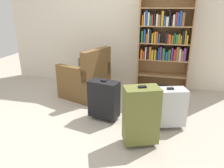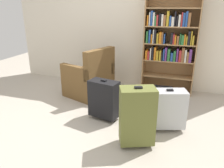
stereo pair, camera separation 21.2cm
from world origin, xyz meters
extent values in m
plane|color=#B2A899|center=(0.00, 0.00, 0.00)|extent=(8.32, 8.32, 0.00)
cube|color=beige|center=(0.00, 1.83, 1.30)|extent=(4.76, 0.10, 2.60)
cube|color=#A87F51|center=(0.45, 1.60, 0.92)|extent=(0.02, 0.32, 1.85)
cube|color=#A87F51|center=(1.37, 1.60, 0.92)|extent=(0.02, 0.32, 1.85)
cube|color=#A87F51|center=(0.91, 1.75, 0.92)|extent=(0.94, 0.02, 1.85)
cube|color=#A87F51|center=(0.91, 1.60, 0.01)|extent=(0.90, 0.30, 0.02)
cube|color=#A87F51|center=(0.91, 1.60, 0.32)|extent=(0.90, 0.30, 0.02)
cube|color=#A87F51|center=(0.91, 1.60, 0.63)|extent=(0.90, 0.30, 0.02)
cube|color=#A87F51|center=(0.91, 1.60, 0.93)|extent=(0.90, 0.30, 0.02)
cube|color=#A87F51|center=(0.91, 1.60, 1.24)|extent=(0.90, 0.30, 0.02)
cube|color=#A87F51|center=(0.91, 1.60, 1.55)|extent=(0.90, 0.30, 0.02)
cube|color=orange|center=(0.51, 1.56, 0.72)|extent=(0.04, 0.21, 0.17)
cube|color=#B22D2D|center=(0.55, 1.54, 0.71)|extent=(0.03, 0.19, 0.15)
cube|color=silver|center=(0.59, 1.57, 0.74)|extent=(0.02, 0.23, 0.22)
cube|color=black|center=(0.63, 1.55, 0.76)|extent=(0.03, 0.21, 0.24)
cube|color=orange|center=(0.67, 1.58, 0.75)|extent=(0.03, 0.25, 0.23)
cube|color=gold|center=(0.71, 1.54, 0.72)|extent=(0.04, 0.18, 0.17)
cube|color=gold|center=(0.76, 1.54, 0.72)|extent=(0.03, 0.18, 0.18)
cube|color=black|center=(0.80, 1.55, 0.72)|extent=(0.02, 0.20, 0.16)
cube|color=#264C99|center=(0.83, 1.58, 0.74)|extent=(0.02, 0.25, 0.22)
cube|color=#66337F|center=(0.86, 1.57, 0.76)|extent=(0.03, 0.23, 0.24)
cube|color=#2D7238|center=(0.91, 1.58, 0.74)|extent=(0.04, 0.26, 0.22)
cube|color=#264C99|center=(0.97, 1.57, 0.71)|extent=(0.04, 0.23, 0.16)
cube|color=#2D7238|center=(1.02, 1.54, 0.73)|extent=(0.04, 0.17, 0.19)
cube|color=#66337F|center=(1.06, 1.57, 0.75)|extent=(0.03, 0.24, 0.23)
cube|color=#B22D2D|center=(1.11, 1.56, 0.74)|extent=(0.04, 0.22, 0.21)
cube|color=brown|center=(1.16, 1.55, 0.76)|extent=(0.04, 0.20, 0.25)
cube|color=silver|center=(1.20, 1.57, 0.75)|extent=(0.03, 0.23, 0.22)
cube|color=brown|center=(1.24, 1.57, 0.73)|extent=(0.03, 0.25, 0.18)
cube|color=#66337F|center=(1.28, 1.56, 0.75)|extent=(0.04, 0.22, 0.23)
cube|color=#2D7238|center=(0.51, 1.58, 1.05)|extent=(0.03, 0.25, 0.21)
cube|color=#264C99|center=(0.55, 1.55, 1.06)|extent=(0.03, 0.20, 0.24)
cube|color=orange|center=(0.59, 1.55, 1.02)|extent=(0.02, 0.20, 0.16)
cube|color=silver|center=(0.62, 1.57, 1.07)|extent=(0.02, 0.23, 0.25)
cube|color=black|center=(0.65, 1.57, 1.07)|extent=(0.03, 0.24, 0.25)
cube|color=gold|center=(0.69, 1.54, 1.03)|extent=(0.03, 0.18, 0.18)
cube|color=orange|center=(0.74, 1.54, 1.04)|extent=(0.04, 0.18, 0.20)
cube|color=brown|center=(0.78, 1.58, 1.04)|extent=(0.02, 0.27, 0.20)
cube|color=#264C99|center=(0.81, 1.57, 1.03)|extent=(0.02, 0.24, 0.17)
cube|color=black|center=(0.94, 1.54, 1.04)|extent=(0.04, 0.19, 0.20)
cube|color=#B22D2D|center=(0.97, 1.58, 1.03)|extent=(0.02, 0.26, 0.17)
cube|color=orange|center=(1.00, 1.56, 1.02)|extent=(0.03, 0.21, 0.16)
cube|color=brown|center=(1.05, 1.58, 1.02)|extent=(0.04, 0.26, 0.15)
cube|color=#2D7238|center=(1.08, 1.57, 1.04)|extent=(0.02, 0.23, 0.19)
cube|color=#2D7238|center=(1.12, 1.58, 1.02)|extent=(0.04, 0.25, 0.16)
cube|color=orange|center=(1.16, 1.56, 1.03)|extent=(0.02, 0.22, 0.18)
cube|color=gold|center=(1.19, 1.57, 1.02)|extent=(0.02, 0.25, 0.15)
cube|color=black|center=(1.23, 1.54, 1.06)|extent=(0.04, 0.19, 0.24)
cube|color=gold|center=(1.26, 1.54, 1.06)|extent=(0.02, 0.18, 0.24)
cube|color=gold|center=(1.30, 1.57, 1.02)|extent=(0.03, 0.23, 0.16)
cube|color=orange|center=(0.50, 1.56, 1.34)|extent=(0.02, 0.21, 0.18)
cube|color=silver|center=(0.53, 1.55, 1.37)|extent=(0.02, 0.20, 0.23)
cube|color=#264C99|center=(0.57, 1.57, 1.38)|extent=(0.03, 0.24, 0.25)
cube|color=silver|center=(0.61, 1.58, 1.36)|extent=(0.03, 0.25, 0.23)
cube|color=#2D7238|center=(0.64, 1.57, 1.34)|extent=(0.03, 0.24, 0.17)
cube|color=#B22D2D|center=(0.67, 1.55, 1.34)|extent=(0.03, 0.19, 0.19)
cube|color=black|center=(0.71, 1.58, 1.35)|extent=(0.03, 0.26, 0.20)
cube|color=silver|center=(0.75, 1.58, 1.35)|extent=(0.03, 0.27, 0.20)
cube|color=brown|center=(0.79, 1.57, 1.34)|extent=(0.04, 0.24, 0.18)
cube|color=gold|center=(0.84, 1.55, 1.38)|extent=(0.04, 0.19, 0.25)
cube|color=#264C99|center=(0.89, 1.56, 1.34)|extent=(0.03, 0.22, 0.17)
cube|color=silver|center=(0.93, 1.55, 1.33)|extent=(0.04, 0.20, 0.16)
cube|color=black|center=(0.97, 1.56, 1.37)|extent=(0.02, 0.22, 0.25)
cube|color=black|center=(1.00, 1.57, 1.34)|extent=(0.02, 0.24, 0.17)
cube|color=silver|center=(1.04, 1.56, 1.35)|extent=(0.03, 0.22, 0.19)
cube|color=#B22D2D|center=(1.08, 1.55, 1.37)|extent=(0.02, 0.20, 0.23)
cube|color=#264C99|center=(1.11, 1.55, 1.36)|extent=(0.03, 0.20, 0.23)
cube|color=#264C99|center=(1.15, 1.57, 1.37)|extent=(0.03, 0.23, 0.25)
cube|color=brown|center=(1.20, 1.55, 1.36)|extent=(0.04, 0.20, 0.23)
cube|color=brown|center=(-0.46, 0.98, 0.20)|extent=(0.89, 0.89, 0.40)
cube|color=#91724F|center=(-0.46, 0.98, 0.44)|extent=(0.71, 0.67, 0.08)
cube|color=brown|center=(-0.19, 0.88, 0.65)|extent=(0.35, 0.70, 0.50)
cube|color=brown|center=(-0.36, 1.26, 0.51)|extent=(0.69, 0.33, 0.22)
cube|color=brown|center=(-0.56, 0.69, 0.51)|extent=(0.69, 0.33, 0.22)
cylinder|color=white|center=(0.08, 0.82, 0.05)|extent=(0.08, 0.08, 0.10)
torus|color=white|center=(0.14, 0.82, 0.05)|extent=(0.06, 0.01, 0.06)
cube|color=black|center=(0.84, 1.21, 0.09)|extent=(0.39, 0.28, 0.18)
cube|color=black|center=(0.84, 1.21, 0.18)|extent=(0.40, 0.29, 0.04)
cube|color=black|center=(0.13, 0.19, 0.32)|extent=(0.46, 0.31, 0.54)
cube|color=black|center=(0.13, 0.19, 0.60)|extent=(0.09, 0.06, 0.02)
cylinder|color=black|center=(-0.02, 0.23, 0.03)|extent=(0.06, 0.06, 0.05)
cylinder|color=black|center=(0.28, 0.16, 0.03)|extent=(0.06, 0.06, 0.05)
cube|color=#B7BABF|center=(1.04, 0.18, 0.30)|extent=(0.49, 0.36, 0.51)
cube|color=black|center=(1.04, 0.18, 0.57)|extent=(0.09, 0.07, 0.02)
cylinder|color=black|center=(0.89, 0.13, 0.03)|extent=(0.06, 0.06, 0.05)
cylinder|color=black|center=(1.19, 0.23, 0.03)|extent=(0.06, 0.06, 0.05)
cube|color=brown|center=(0.72, -0.30, 0.39)|extent=(0.46, 0.37, 0.68)
cube|color=black|center=(0.72, -0.30, 0.74)|extent=(0.10, 0.08, 0.02)
cylinder|color=black|center=(0.59, -0.35, 0.03)|extent=(0.07, 0.07, 0.05)
cylinder|color=black|center=(0.85, -0.25, 0.03)|extent=(0.07, 0.07, 0.05)
camera|label=1|loc=(0.92, -2.57, 1.58)|focal=34.88mm
camera|label=2|loc=(1.13, -2.52, 1.58)|focal=34.88mm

